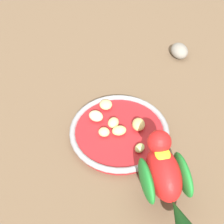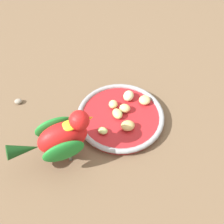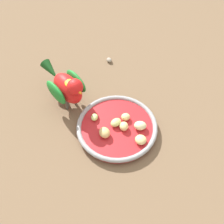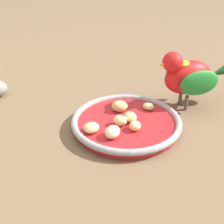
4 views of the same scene
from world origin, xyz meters
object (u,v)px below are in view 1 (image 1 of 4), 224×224
Objects in this scene: rock_large at (179,51)px; apple_piece_2 at (139,124)px; apple_piece_0 at (140,148)px; apple_piece_4 at (113,123)px; apple_piece_3 at (106,105)px; parrot at (164,174)px; apple_piece_5 at (96,116)px; apple_piece_6 at (119,131)px; feeding_bowl at (119,132)px; apple_piece_1 at (105,132)px.

apple_piece_2 is at bearing 13.09° from rock_large.
rock_large is at bearing -162.97° from apple_piece_0.
apple_piece_2 is at bearing -142.57° from apple_piece_0.
apple_piece_4 is at bearing -58.25° from apple_piece_2.
parrot is (0.11, 0.24, 0.05)m from apple_piece_3.
apple_piece_6 is (0.00, 0.07, -0.00)m from apple_piece_5.
feeding_bowl is at bearing 16.22° from parrot.
apple_piece_3 is (-0.07, -0.05, -0.00)m from apple_piece_1.
apple_piece_2 is at bearing 87.16° from apple_piece_3.
apple_piece_1 is 0.09m from apple_piece_3.
apple_piece_3 is 0.27m from parrot.
apple_piece_2 reaches higher than apple_piece_6.
apple_piece_4 is 0.36m from rock_large.
apple_piece_0 is at bearing 17.03° from rock_large.
apple_piece_0 is at bearing 76.11° from feeding_bowl.
apple_piece_1 is 0.74× the size of apple_piece_5.
rock_large is at bearing -166.91° from apple_piece_2.
apple_piece_6 reaches higher than feeding_bowl.
apple_piece_1 is at bearing -42.86° from apple_piece_6.
apple_piece_5 and rock_large have the same top height.
apple_piece_4 reaches higher than apple_piece_0.
feeding_bowl is at bearing -103.89° from apple_piece_0.
apple_piece_1 reaches higher than apple_piece_0.
apple_piece_1 is 0.74× the size of apple_piece_2.
rock_large is (-0.37, 0.02, -0.01)m from apple_piece_5.
feeding_bowl is 0.08m from apple_piece_3.
apple_piece_4 is 0.03m from apple_piece_6.
apple_piece_1 is at bearing 61.70° from apple_piece_5.
apple_piece_4 is 0.88× the size of apple_piece_6.
parrot reaches higher than apple_piece_4.
apple_piece_1 reaches higher than feeding_bowl.
apple_piece_6 is (0.01, 0.00, 0.02)m from feeding_bowl.
apple_piece_3 is 0.32m from rock_large.
feeding_bowl is at bearing 81.09° from apple_piece_4.
apple_piece_0 is (0.02, 0.07, 0.01)m from feeding_bowl.
feeding_bowl is at bearing 149.51° from apple_piece_1.
apple_piece_2 is 0.59× the size of rock_large.
apple_piece_3 is 0.19× the size of parrot.
apple_piece_6 is (0.05, 0.08, 0.00)m from apple_piece_3.
apple_piece_3 is at bearing -118.58° from feeding_bowl.
apple_piece_2 reaches higher than apple_piece_4.
rock_large is (-0.36, -0.02, -0.01)m from apple_piece_4.
feeding_bowl is 1.37× the size of parrot.
parrot is at bearing 65.27° from feeding_bowl.
parrot is at bearing 66.74° from apple_piece_6.
apple_piece_2 is (-0.03, 0.03, 0.02)m from feeding_bowl.
apple_piece_3 is (-0.01, -0.10, -0.00)m from apple_piece_2.
apple_piece_4 is at bearing 3.93° from rock_large.
feeding_bowl is 0.19m from parrot.
parrot reaches higher than apple_piece_1.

